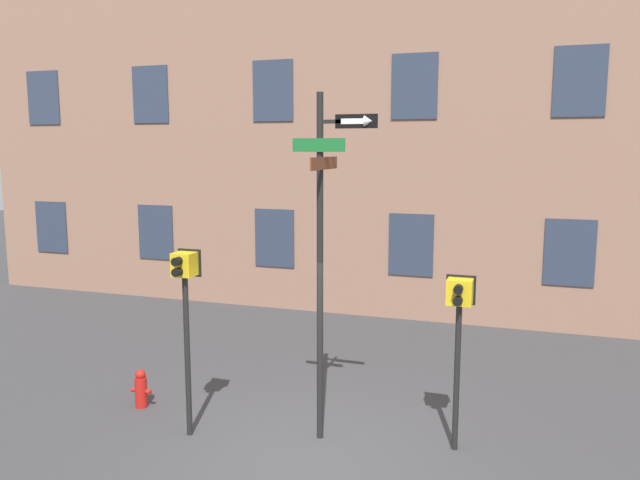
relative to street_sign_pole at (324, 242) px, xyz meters
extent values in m
plane|color=#38383A|center=(0.02, -0.65, -2.78)|extent=(60.00, 60.00, 0.00)
cube|color=#936B56|center=(0.02, 6.71, 4.41)|extent=(24.00, 0.60, 14.37)
cube|color=#2D384C|center=(-10.26, 6.39, -0.98)|extent=(1.04, 0.03, 1.45)
cube|color=#2D384C|center=(-6.83, 6.39, -0.98)|extent=(1.04, 0.03, 1.45)
cube|color=#2D384C|center=(-3.41, 6.39, -0.98)|extent=(1.04, 0.03, 1.45)
cube|color=#2D384C|center=(0.02, 6.39, -0.98)|extent=(1.04, 0.03, 1.45)
cube|color=#2D384C|center=(3.45, 6.39, -0.98)|extent=(1.04, 0.03, 1.45)
cube|color=#2D384C|center=(-10.26, 6.39, 2.61)|extent=(1.04, 0.03, 1.45)
cube|color=#2D384C|center=(-6.83, 6.39, 2.61)|extent=(1.04, 0.03, 1.45)
cube|color=#2D384C|center=(-3.41, 6.39, 2.61)|extent=(1.04, 0.03, 1.45)
cube|color=#2D384C|center=(0.02, 6.39, 2.61)|extent=(1.04, 0.03, 1.45)
cube|color=#2D384C|center=(3.45, 6.39, 2.61)|extent=(1.04, 0.03, 1.45)
cylinder|color=black|center=(-0.06, 0.00, -0.40)|extent=(0.09, 0.09, 4.74)
cube|color=black|center=(0.19, 0.00, 1.59)|extent=(0.49, 0.05, 0.05)
cube|color=#196B2D|center=(-0.06, -0.06, 1.29)|extent=(0.72, 0.02, 0.18)
cube|color=brown|center=(0.00, 0.00, 1.05)|extent=(0.02, 1.08, 0.17)
cube|color=black|center=(0.44, -0.01, 1.59)|extent=(0.56, 0.02, 0.18)
cube|color=white|center=(0.40, -0.02, 1.59)|extent=(0.32, 0.01, 0.07)
cone|color=white|center=(0.60, -0.02, 1.59)|extent=(0.10, 0.14, 0.14)
cylinder|color=black|center=(-1.84, -0.50, -1.63)|extent=(0.08, 0.08, 2.30)
cube|color=gold|center=(-1.84, -0.50, -0.32)|extent=(0.29, 0.26, 0.32)
cube|color=black|center=(-1.84, -0.36, -0.32)|extent=(0.35, 0.02, 0.38)
cylinder|color=black|center=(-1.84, -0.69, -0.25)|extent=(0.11, 0.12, 0.11)
cylinder|color=black|center=(-1.84, -0.69, -0.39)|extent=(0.11, 0.12, 0.11)
cylinder|color=orange|center=(-1.84, -0.63, -0.25)|extent=(0.09, 0.01, 0.09)
cylinder|color=black|center=(1.77, 0.26, -1.77)|extent=(0.08, 0.08, 2.01)
cube|color=gold|center=(1.77, 0.26, -0.60)|extent=(0.33, 0.26, 0.33)
cube|color=black|center=(1.77, 0.40, -0.60)|extent=(0.39, 0.02, 0.39)
cylinder|color=black|center=(1.77, 0.07, -0.53)|extent=(0.12, 0.12, 0.12)
cylinder|color=black|center=(1.77, 0.07, -0.68)|extent=(0.12, 0.12, 0.12)
cylinder|color=silver|center=(1.77, 0.12, -0.53)|extent=(0.09, 0.01, 0.09)
cylinder|color=red|center=(-3.04, 0.09, -2.54)|extent=(0.19, 0.19, 0.48)
sphere|color=red|center=(-3.04, 0.09, -2.25)|extent=(0.16, 0.16, 0.16)
cylinder|color=red|center=(-3.18, 0.09, -2.51)|extent=(0.08, 0.07, 0.07)
cylinder|color=red|center=(-2.91, 0.09, -2.51)|extent=(0.08, 0.07, 0.07)
camera|label=1|loc=(2.58, -7.82, 1.25)|focal=35.00mm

